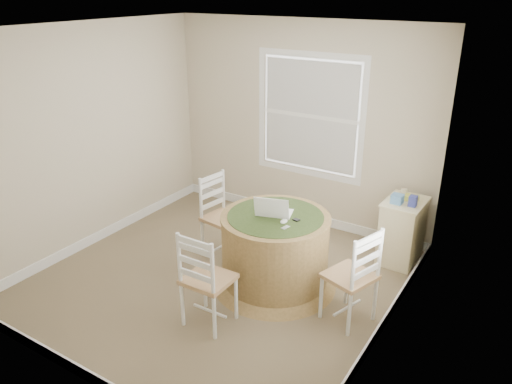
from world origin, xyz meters
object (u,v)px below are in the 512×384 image
Objects in this scene: round_table at (275,248)px; laptop at (274,212)px; chair_left at (224,218)px; chair_near at (208,279)px; corner_chest at (402,231)px; chair_right at (350,276)px.

laptop reaches higher than round_table.
chair_left is 1.00× the size of chair_near.
round_table reaches higher than corner_chest.
corner_chest is at bearing 62.98° from round_table.
chair_right is at bearing -94.79° from chair_left.
laptop is (0.16, 0.90, 0.36)m from chair_near.
chair_left is 1.27× the size of corner_chest.
laptop reaches higher than corner_chest.
chair_left is (-0.83, 0.24, 0.04)m from round_table.
chair_left is 1.75m from chair_right.
round_table is at bearing 130.31° from laptop.
laptop reaches higher than chair_near.
round_table is 3.06× the size of laptop.
chair_left is at bearing -150.26° from corner_chest.
laptop is 1.61m from corner_chest.
chair_right is at bearing -146.00° from chair_near.
round_table is 0.89m from chair_right.
chair_left is at bearing -84.55° from chair_right.
chair_left is 2.24× the size of laptop.
chair_near is 2.24× the size of laptop.
corner_chest is at bearing -53.83° from chair_left.
chair_left is at bearing -32.73° from laptop.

